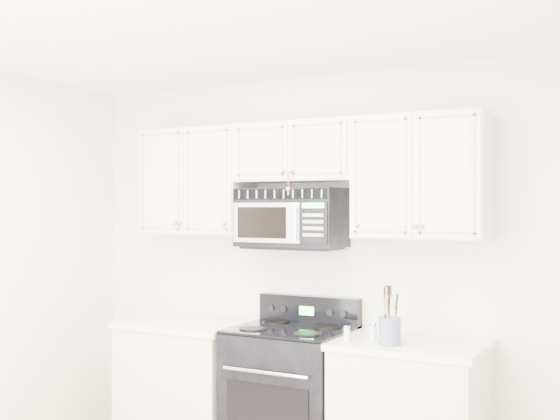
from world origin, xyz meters
The scene contains 8 objects.
room centered at (0.00, 0.00, 1.30)m, with size 3.51×3.51×2.61m.
base_cabinet_left centered at (-0.80, 1.44, 0.43)m, with size 0.86×0.65×0.92m.
range centered at (0.01, 1.44, 0.48)m, with size 0.73×0.67×1.11m.
upper_cabinets centered at (0.00, 1.58, 1.93)m, with size 2.44×0.37×0.75m.
microwave centered at (-0.06, 1.57, 1.64)m, with size 0.70×0.40×0.39m.
utensil_crock centered at (0.72, 1.29, 1.01)m, with size 0.13×0.13×0.33m.
shaker_salt centered at (0.60, 1.35, 0.97)m, with size 0.04×0.04×0.11m.
shaker_pepper centered at (0.46, 1.27, 0.97)m, with size 0.04×0.04×0.09m.
Camera 1 is at (2.07, -2.56, 1.70)m, focal length 45.00 mm.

